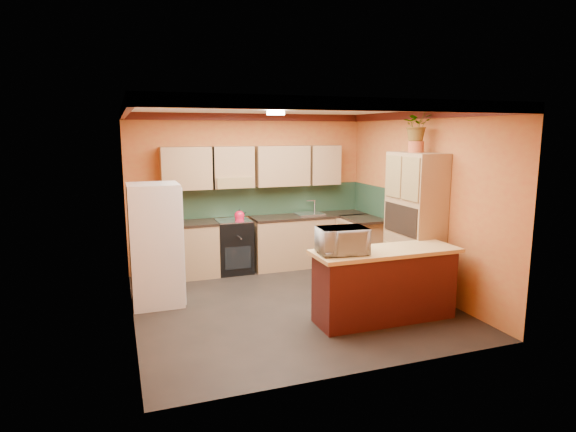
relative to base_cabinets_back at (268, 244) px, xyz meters
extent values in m
plane|color=black|center=(-0.25, -1.80, -0.44)|extent=(4.20, 4.20, 0.00)
cube|color=white|center=(-0.25, -1.80, 2.26)|extent=(4.20, 4.20, 0.04)
cube|color=#BE7733|center=(-0.25, 0.30, 0.91)|extent=(4.20, 0.04, 2.70)
cube|color=#BE7733|center=(-0.25, -3.90, 0.91)|extent=(4.20, 0.04, 2.70)
cube|color=#BE7733|center=(-2.35, -1.80, 0.91)|extent=(0.04, 4.20, 2.70)
cube|color=#BE7733|center=(1.85, -1.80, 0.91)|extent=(0.04, 4.20, 2.70)
cube|color=#1D3626|center=(0.00, 0.29, 0.75)|extent=(3.70, 0.02, 0.53)
cube|color=#1D3626|center=(1.84, -0.40, 0.75)|extent=(0.02, 1.40, 0.53)
cube|color=#A57957|center=(-0.15, 0.13, 1.36)|extent=(3.10, 0.34, 0.70)
cylinder|color=white|center=(-0.25, -1.20, 2.22)|extent=(0.26, 0.26, 0.06)
cube|color=#A57957|center=(0.00, 0.00, 0.00)|extent=(3.65, 0.60, 0.88)
cube|color=black|center=(0.00, 0.00, 0.46)|extent=(3.65, 0.62, 0.04)
cube|color=black|center=(-0.62, 0.00, 0.02)|extent=(0.58, 0.58, 0.91)
cube|color=silver|center=(0.77, 0.00, 0.50)|extent=(0.48, 0.40, 0.03)
cube|color=#A57957|center=(1.55, -0.62, 0.00)|extent=(0.60, 0.80, 0.88)
cube|color=black|center=(1.55, -0.62, 0.46)|extent=(0.62, 0.80, 0.04)
cube|color=silver|center=(-2.00, -1.16, 0.41)|extent=(0.68, 0.66, 1.70)
cube|color=#A57957|center=(1.60, -2.03, 0.61)|extent=(0.48, 0.90, 2.10)
cylinder|color=#B04E2A|center=(1.60, -1.98, 1.74)|extent=(0.22, 0.22, 0.16)
imported|color=#A57957|center=(1.60, -1.98, 2.05)|extent=(0.43, 0.37, 0.47)
cube|color=#461010|center=(0.69, -2.76, 0.00)|extent=(1.80, 0.55, 0.88)
cube|color=tan|center=(0.69, -2.76, 0.47)|extent=(1.90, 0.65, 0.05)
imported|color=silver|center=(0.08, -2.76, 0.65)|extent=(0.62, 0.45, 0.32)
camera|label=1|loc=(-2.46, -7.88, 1.95)|focal=30.00mm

